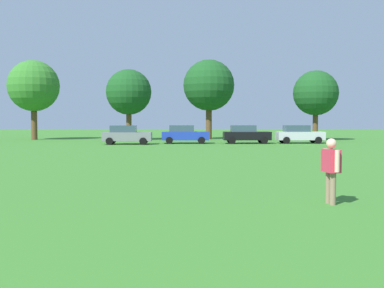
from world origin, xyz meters
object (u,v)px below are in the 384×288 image
at_px(adult_bystander, 331,165).
at_px(parked_car_black_2, 246,134).
at_px(parked_car_gray_0, 126,135).
at_px(tree_right, 209,86).
at_px(parked_car_blue_1, 184,134).
at_px(tree_far_right, 316,93).
at_px(parked_car_silver_3, 299,134).
at_px(tree_far_left, 34,86).
at_px(tree_left, 129,92).

bearing_deg(adult_bystander, parked_car_black_2, 168.97).
xyz_separation_m(parked_car_gray_0, tree_right, (7.98, 10.68, 5.14)).
height_order(parked_car_blue_1, tree_far_right, tree_far_right).
relative_size(parked_car_gray_0, tree_right, 0.48).
bearing_deg(parked_car_black_2, tree_far_right, 37.18).
bearing_deg(parked_car_silver_3, parked_car_black_2, -178.04).
bearing_deg(tree_far_left, parked_car_blue_1, -27.07).
height_order(tree_far_left, tree_left, tree_far_left).
height_order(parked_car_blue_1, tree_far_left, tree_far_left).
distance_m(parked_car_silver_3, tree_left, 18.60).
bearing_deg(tree_left, adult_bystander, -76.17).
xyz_separation_m(adult_bystander, parked_car_black_2, (2.11, 31.03, -0.16)).
bearing_deg(tree_left, parked_car_gray_0, -85.15).
bearing_deg(tree_far_left, adult_bystander, -63.27).
xyz_separation_m(tree_far_left, tree_far_right, (30.28, -2.29, -0.86)).
distance_m(tree_far_left, tree_left, 10.52).
height_order(parked_car_black_2, tree_left, tree_left).
distance_m(adult_bystander, tree_left, 39.87).
bearing_deg(tree_far_right, parked_car_silver_3, -118.21).
height_order(adult_bystander, parked_car_black_2, adult_bystander).
distance_m(parked_car_black_2, tree_right, 11.08).
bearing_deg(tree_left, parked_car_silver_3, -23.80).
relative_size(adult_bystander, tree_right, 0.19).
distance_m(tree_left, tree_right, 8.97).
distance_m(parked_car_gray_0, tree_left, 9.77).
relative_size(adult_bystander, tree_far_left, 0.20).
xyz_separation_m(parked_car_black_2, parked_car_silver_3, (4.98, 0.17, 0.00)).
xyz_separation_m(parked_car_blue_1, tree_left, (-5.92, 7.30, 4.26)).
bearing_deg(adult_bystander, tree_right, 173.93).
height_order(adult_bystander, tree_left, tree_left).
bearing_deg(adult_bystander, tree_left, -173.31).
relative_size(parked_car_blue_1, tree_left, 0.57).
bearing_deg(parked_car_silver_3, tree_far_right, 61.79).
bearing_deg(parked_car_black_2, parked_car_silver_3, 1.96).
xyz_separation_m(parked_car_silver_3, tree_left, (-16.57, 7.31, 4.26)).
xyz_separation_m(parked_car_gray_0, tree_far_left, (-11.19, 9.83, 4.99)).
distance_m(parked_car_black_2, tree_far_right, 11.14).
height_order(parked_car_silver_3, tree_right, tree_right).
xyz_separation_m(parked_car_blue_1, tree_right, (2.81, 9.21, 5.14)).
height_order(parked_car_silver_3, tree_left, tree_left).
distance_m(parked_car_gray_0, parked_car_silver_3, 15.89).
xyz_separation_m(parked_car_silver_3, tree_far_left, (-27.01, 8.37, 4.99)).
distance_m(parked_car_blue_1, tree_right, 10.91).
xyz_separation_m(tree_left, tree_right, (8.72, 1.91, 0.88)).
bearing_deg(parked_car_silver_3, tree_far_left, 162.78).
bearing_deg(parked_car_black_2, adult_bystander, -93.88).
bearing_deg(tree_right, adult_bystander, -88.92).
bearing_deg(parked_car_black_2, tree_right, 106.97).
relative_size(parked_car_gray_0, parked_car_black_2, 1.00).
distance_m(parked_car_gray_0, tree_far_right, 20.94).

